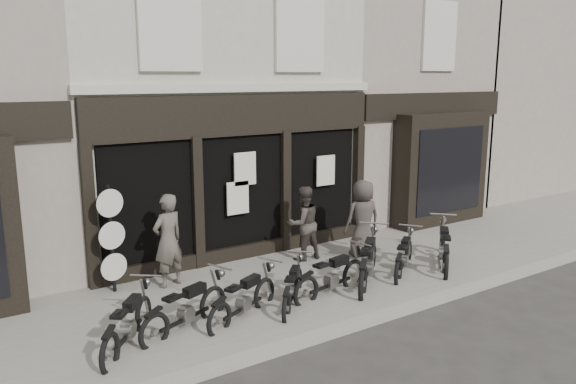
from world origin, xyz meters
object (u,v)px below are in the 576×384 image
motorcycle_6 (404,259)px  man_centre (303,223)px  motorcycle_0 (128,328)px  motorcycle_1 (186,313)px  advert_sign_post (112,244)px  motorcycle_2 (244,302)px  motorcycle_4 (332,280)px  motorcycle_3 (293,291)px  motorcycle_7 (444,251)px  man_left (168,240)px  motorcycle_5 (368,266)px  man_right (363,218)px

motorcycle_6 → man_centre: bearing=90.2°
motorcycle_0 → motorcycle_1: (1.01, 0.04, 0.00)m
man_centre → advert_sign_post: (-4.27, 0.40, 0.12)m
motorcycle_2 → motorcycle_0: bearing=152.3°
motorcycle_0 → motorcycle_4: same height
motorcycle_3 → motorcycle_4: bearing=-45.1°
motorcycle_7 → man_left: man_left is taller
motorcycle_7 → man_centre: man_centre is taller
motorcycle_0 → motorcycle_4: size_ratio=0.84×
motorcycle_1 → motorcycle_3: size_ratio=1.28×
motorcycle_1 → man_left: size_ratio=1.00×
motorcycle_0 → motorcycle_6: 6.12m
motorcycle_2 → motorcycle_3: bearing=-25.1°
man_left → man_centre: bearing=160.6°
motorcycle_2 → motorcycle_1: bearing=147.5°
motorcycle_3 → motorcycle_2: bearing=133.7°
motorcycle_6 → motorcycle_7: 1.08m
motorcycle_0 → motorcycle_5: bearing=-50.5°
motorcycle_1 → motorcycle_0: bearing=160.1°
motorcycle_2 → motorcycle_4: motorcycle_4 is taller
motorcycle_3 → motorcycle_5: (1.95, 0.10, 0.09)m
motorcycle_5 → motorcycle_4: bearing=142.9°
man_centre → motorcycle_3: bearing=53.3°
motorcycle_1 → man_left: bearing=53.7°
motorcycle_5 → motorcycle_0: bearing=138.3°
motorcycle_1 → motorcycle_2: motorcycle_1 is taller
motorcycle_2 → motorcycle_5: 3.00m
motorcycle_1 → motorcycle_7: motorcycle_7 is taller
man_left → man_centre: man_left is taller
motorcycle_1 → motorcycle_4: size_ratio=0.95×
motorcycle_0 → motorcycle_5: (5.04, -0.00, 0.06)m
motorcycle_5 → motorcycle_6: bearing=-39.2°
motorcycle_6 → advert_sign_post: size_ratio=0.76×
motorcycle_1 → motorcycle_3: bearing=-25.9°
motorcycle_4 → man_left: size_ratio=1.05×
motorcycle_5 → motorcycle_6: (1.08, 0.05, -0.07)m
motorcycle_7 → man_centre: bearing=95.8°
motorcycle_0 → man_centre: man_centre is taller
man_right → motorcycle_3: bearing=35.1°
motorcycle_1 → motorcycle_6: (5.12, 0.00, -0.01)m
motorcycle_3 → man_right: (2.98, 1.46, 0.68)m
man_centre → motorcycle_0: bearing=24.8°
motorcycle_2 → man_right: size_ratio=1.01×
motorcycle_5 → man_centre: man_centre is taller
motorcycle_4 → motorcycle_7: motorcycle_7 is taller
motorcycle_5 → motorcycle_1: bearing=137.8°
motorcycle_7 → advert_sign_post: (-6.70, 2.47, 0.68)m
motorcycle_0 → motorcycle_3: motorcycle_0 is taller
advert_sign_post → motorcycle_1: bearing=-88.3°
motorcycle_0 → motorcycle_1: same height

